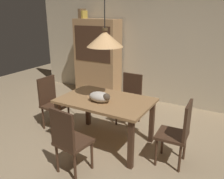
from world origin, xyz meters
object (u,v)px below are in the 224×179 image
book_brown_thick (82,14)px  book_yellow_short (84,14)px  chair_left_side (52,100)px  pendant_lamp (105,39)px  dining_table (106,106)px  chair_near_front (69,139)px  chair_far_back (130,97)px  hutch_bookcase (98,60)px  chair_right_side (178,131)px  cat_sleeping (100,97)px

book_brown_thick → book_yellow_short: size_ratio=1.20×
chair_left_side → book_yellow_short: bearing=107.2°
pendant_lamp → dining_table: bearing=-91.6°
chair_near_front → book_brown_thick: size_ratio=3.88×
chair_near_front → dining_table: bearing=89.5°
dining_table → chair_far_back: size_ratio=1.51×
chair_left_side → pendant_lamp: size_ratio=0.72×
dining_table → chair_left_side: bearing=179.8°
chair_left_side → hutch_bookcase: hutch_bookcase is taller
hutch_bookcase → chair_far_back: bearing=-36.5°
dining_table → pendant_lamp: pendant_lamp is taller
dining_table → chair_far_back: 0.89m
pendant_lamp → book_brown_thick: size_ratio=5.42×
dining_table → pendant_lamp: 1.01m
chair_near_front → book_brown_thick: book_brown_thick is taller
chair_near_front → hutch_bookcase: 3.10m
chair_right_side → cat_sleeping: chair_right_side is taller
chair_left_side → cat_sleeping: 1.16m
pendant_lamp → book_brown_thick: bearing=133.3°
pendant_lamp → book_yellow_short: bearing=132.2°
chair_far_back → cat_sleeping: 1.05m
chair_right_side → chair_far_back: size_ratio=1.00×
chair_far_back → book_yellow_short: size_ratio=4.65×
chair_right_side → cat_sleeping: 1.19m
hutch_bookcase → chair_near_front: bearing=-63.9°
chair_near_front → book_brown_thick: (-1.77, 2.77, 1.45)m
hutch_bookcase → chair_right_side: bearing=-37.1°
chair_near_front → chair_right_side: size_ratio=1.00×
pendant_lamp → hutch_bookcase: bearing=125.9°
chair_right_side → chair_far_back: bearing=142.2°
chair_far_back → dining_table: bearing=-90.1°
chair_right_side → dining_table: bearing=-179.8°
cat_sleeping → chair_right_side: bearing=6.1°
chair_right_side → chair_far_back: (-1.13, 0.87, 0.00)m
chair_right_side → book_brown_thick: (-2.91, 1.88, 1.45)m
cat_sleeping → book_yellow_short: 2.85m
dining_table → book_brown_thick: book_brown_thick is taller
chair_right_side → chair_left_side: same height
dining_table → cat_sleeping: cat_sleeping is taller
book_yellow_short → chair_right_side: bearing=-33.6°
chair_left_side → chair_far_back: bearing=37.8°
dining_table → book_yellow_short: (-1.71, 1.89, 1.29)m
book_brown_thick → book_yellow_short: 0.07m
chair_left_side → book_brown_thick: 2.46m
chair_left_side → pendant_lamp: bearing=-0.2°
book_yellow_short → cat_sleeping: bearing=-49.8°
cat_sleeping → book_brown_thick: 2.90m
chair_near_front → cat_sleeping: bearing=90.7°
dining_table → book_yellow_short: book_yellow_short is taller
cat_sleeping → hutch_bookcase: 2.42m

